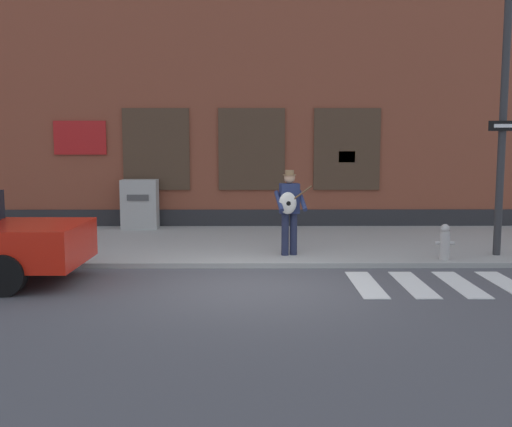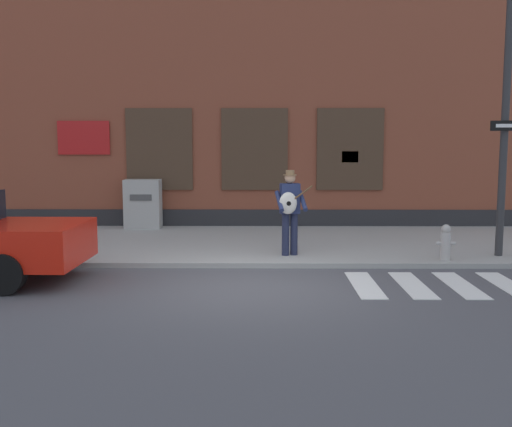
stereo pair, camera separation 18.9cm
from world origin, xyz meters
TOP-DOWN VIEW (x-y plane):
  - ground_plane at (0.00, 0.00)m, footprint 160.00×160.00m
  - sidewalk at (0.00, 3.97)m, footprint 28.00×5.06m
  - building_backdrop at (-0.00, 8.49)m, footprint 28.00×4.06m
  - crosswalk at (4.32, 0.13)m, footprint 5.20×1.90m
  - busker at (0.76, 2.25)m, footprint 0.76×0.61m
  - utility_box at (-2.96, 6.05)m, footprint 0.95×0.54m
  - fire_hydrant at (3.77, 1.78)m, footprint 0.38×0.20m

SIDE VIEW (x-z plane):
  - ground_plane at x=0.00m, z-range 0.00..0.00m
  - crosswalk at x=4.32m, z-range 0.00..0.01m
  - sidewalk at x=0.00m, z-range 0.00..0.10m
  - fire_hydrant at x=3.77m, z-range 0.10..0.80m
  - utility_box at x=-2.96m, z-range 0.10..1.39m
  - busker at x=0.76m, z-range 0.22..1.94m
  - building_backdrop at x=0.00m, z-range 0.00..7.87m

